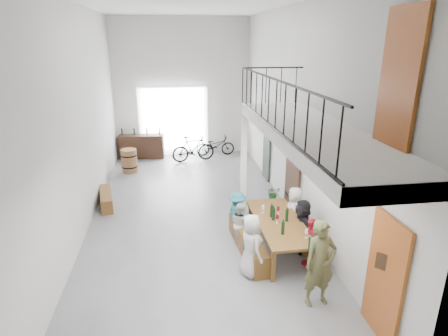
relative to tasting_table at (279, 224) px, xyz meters
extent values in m
plane|color=slate|center=(-1.77, 2.24, -0.71)|extent=(12.00, 12.00, 0.00)
plane|color=silver|center=(-1.77, 8.24, 2.04)|extent=(5.50, 0.00, 5.50)
plane|color=silver|center=(-1.77, -3.76, 2.04)|extent=(5.50, 0.00, 5.50)
plane|color=silver|center=(-4.52, 2.24, 2.04)|extent=(0.00, 12.00, 12.00)
plane|color=silver|center=(0.98, 2.24, 2.04)|extent=(0.00, 12.00, 12.00)
plane|color=white|center=(-1.77, 2.24, 4.79)|extent=(12.00, 12.00, 0.00)
cube|color=white|center=(-2.17, 8.18, 0.69)|extent=(2.80, 0.08, 2.80)
cube|color=#A34E1E|center=(0.93, -2.66, 0.34)|extent=(0.06, 0.95, 2.10)
cube|color=#372014|center=(0.93, 1.94, 0.29)|extent=(0.06, 1.10, 2.00)
cube|color=#28312A|center=(0.93, 4.74, 0.29)|extent=(0.06, 0.80, 2.00)
cube|color=#A34E1E|center=(0.93, -2.26, 3.39)|extent=(0.06, 0.90, 1.95)
cube|color=#442F1B|center=(0.95, 0.84, 1.19)|extent=(0.04, 0.45, 0.55)
cylinder|color=white|center=(0.94, 3.44, 1.69)|extent=(0.04, 0.28, 0.28)
cube|color=white|center=(0.23, -0.96, 2.29)|extent=(1.50, 5.60, 0.25)
cube|color=black|center=(-0.50, -0.96, 3.27)|extent=(0.03, 5.60, 0.03)
cube|color=black|center=(-0.50, -0.96, 2.44)|extent=(0.03, 5.60, 0.03)
cube|color=black|center=(0.23, 1.82, 3.27)|extent=(1.50, 0.03, 0.03)
cube|color=white|center=(-0.47, 1.79, 0.73)|extent=(0.14, 0.14, 2.88)
cube|color=brown|center=(0.00, 0.00, 0.05)|extent=(1.02, 2.45, 0.06)
cube|color=brown|center=(-0.41, -1.05, -0.34)|extent=(0.09, 0.09, 0.73)
cube|color=brown|center=(0.43, -1.04, -0.34)|extent=(0.09, 0.09, 0.73)
cube|color=brown|center=(-0.43, 1.04, -0.34)|extent=(0.09, 0.09, 0.73)
cube|color=brown|center=(0.41, 1.05, -0.34)|extent=(0.09, 0.09, 0.73)
cube|color=brown|center=(-0.69, 0.09, -0.45)|extent=(0.52, 2.22, 0.51)
cube|color=brown|center=(0.60, 0.08, -0.48)|extent=(0.45, 1.96, 0.45)
cylinder|color=black|center=(-0.10, -0.59, 0.26)|extent=(0.07, 0.07, 0.35)
cylinder|color=black|center=(-0.12, 0.22, 0.26)|extent=(0.07, 0.07, 0.35)
cylinder|color=black|center=(-0.12, 0.07, 0.26)|extent=(0.07, 0.07, 0.35)
cylinder|color=black|center=(0.16, -0.03, 0.26)|extent=(0.07, 0.07, 0.35)
cube|color=brown|center=(-4.27, 3.22, -0.50)|extent=(0.57, 1.48, 0.41)
cylinder|color=#8E5F38|center=(-3.86, 6.15, -0.28)|extent=(0.57, 0.57, 0.85)
cylinder|color=black|center=(-3.86, 6.15, -0.49)|extent=(0.58, 0.58, 0.05)
cylinder|color=black|center=(-3.86, 6.15, -0.07)|extent=(0.58, 0.58, 0.05)
cube|color=#372014|center=(-3.52, 7.89, -0.23)|extent=(1.84, 0.65, 0.95)
cylinder|color=black|center=(-4.27, 7.99, 0.38)|extent=(0.06, 0.06, 0.28)
cylinder|color=black|center=(-3.77, 7.92, 0.38)|extent=(0.06, 0.06, 0.28)
cylinder|color=black|center=(-3.27, 7.90, 0.38)|extent=(0.06, 0.06, 0.28)
cylinder|color=black|center=(-2.77, 7.87, 0.38)|extent=(0.06, 0.06, 0.28)
imported|color=silver|center=(-0.81, -0.76, -0.03)|extent=(0.59, 0.75, 1.35)
imported|color=#226773|center=(-0.74, -0.23, -0.15)|extent=(0.33, 0.45, 1.12)
imported|color=silver|center=(-0.79, 0.49, -0.18)|extent=(0.56, 0.62, 1.06)
imported|color=#226773|center=(-0.80, 0.83, -0.12)|extent=(0.59, 0.84, 1.18)
imported|color=#B61F32|center=(0.51, -0.62, -0.14)|extent=(0.33, 0.68, 1.12)
imported|color=black|center=(0.53, 0.00, -0.08)|extent=(0.43, 1.18, 1.26)
imported|color=silver|center=(0.60, 0.73, -0.08)|extent=(0.59, 0.71, 1.26)
imported|color=brown|center=(0.22, -1.80, 0.13)|extent=(0.65, 0.47, 1.66)
imported|color=#164518|center=(0.68, 2.87, -0.49)|extent=(0.45, 0.41, 0.44)
imported|color=black|center=(-0.49, 7.77, -0.28)|extent=(1.61, 0.58, 0.84)
imported|color=black|center=(-1.45, 7.08, -0.19)|extent=(1.78, 0.81, 1.04)
camera|label=1|loc=(-2.30, -7.25, 3.91)|focal=30.00mm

